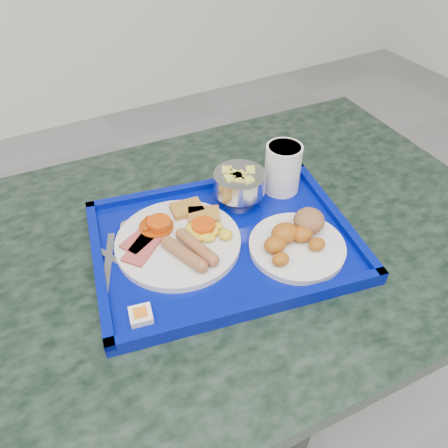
% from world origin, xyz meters
% --- Properties ---
extents(table, '(1.20, 0.84, 0.73)m').
position_xyz_m(table, '(0.46, 1.03, 0.54)').
color(table, gray).
rests_on(table, floor).
extents(tray, '(0.54, 0.44, 0.03)m').
position_xyz_m(tray, '(0.45, 1.00, 0.74)').
color(tray, '#020E85').
rests_on(tray, table).
extents(main_plate, '(0.23, 0.23, 0.04)m').
position_xyz_m(main_plate, '(0.37, 1.03, 0.75)').
color(main_plate, silver).
rests_on(main_plate, tray).
extents(bread_plate, '(0.18, 0.18, 0.06)m').
position_xyz_m(bread_plate, '(0.56, 0.92, 0.76)').
color(bread_plate, silver).
rests_on(bread_plate, tray).
extents(fruit_bowl, '(0.11, 0.11, 0.07)m').
position_xyz_m(fruit_bowl, '(0.53, 1.09, 0.79)').
color(fruit_bowl, silver).
rests_on(fruit_bowl, tray).
extents(juice_cup, '(0.08, 0.08, 0.10)m').
position_xyz_m(juice_cup, '(0.63, 1.08, 0.80)').
color(juice_cup, white).
rests_on(juice_cup, tray).
extents(spoon, '(0.10, 0.18, 0.01)m').
position_xyz_m(spoon, '(0.29, 1.09, 0.75)').
color(spoon, silver).
rests_on(spoon, tray).
extents(knife, '(0.08, 0.17, 0.00)m').
position_xyz_m(knife, '(0.23, 1.03, 0.74)').
color(knife, silver).
rests_on(knife, tray).
extents(jam_packet, '(0.04, 0.04, 0.01)m').
position_xyz_m(jam_packet, '(0.25, 0.91, 0.75)').
color(jam_packet, white).
rests_on(jam_packet, tray).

